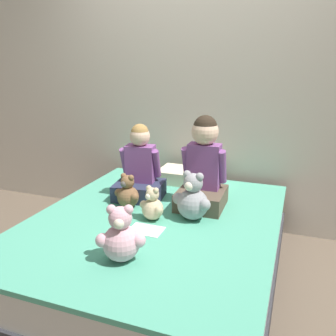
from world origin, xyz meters
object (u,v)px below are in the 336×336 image
(teddy_bear_at_foot_of_bed, at_px, (121,237))
(sign_card, at_px, (146,230))
(bed, at_px, (155,250))
(teddy_bear_held_by_right_child, at_px, (193,199))
(teddy_bear_held_by_left_child, at_px, (128,193))
(child_on_left, at_px, (140,170))
(teddy_bear_between_children, at_px, (152,206))
(child_on_right, at_px, (203,168))
(pillow_at_headboard, at_px, (190,176))

(teddy_bear_at_foot_of_bed, xyz_separation_m, sign_card, (-0.02, 0.36, -0.13))
(bed, xyz_separation_m, teddy_bear_held_by_right_child, (0.24, 0.08, 0.38))
(teddy_bear_held_by_left_child, xyz_separation_m, sign_card, (0.27, -0.29, -0.10))
(teddy_bear_held_by_left_child, bearing_deg, teddy_bear_at_foot_of_bed, -51.79)
(child_on_left, bearing_deg, teddy_bear_at_foot_of_bed, -78.96)
(teddy_bear_held_by_right_child, bearing_deg, teddy_bear_between_children, -144.72)
(bed, height_order, teddy_bear_between_children, teddy_bear_between_children)
(child_on_right, distance_m, sign_card, 0.63)
(child_on_left, bearing_deg, teddy_bear_held_by_left_child, -96.75)
(child_on_left, relative_size, sign_card, 2.70)
(bed, relative_size, teddy_bear_held_by_left_child, 7.81)
(teddy_bear_at_foot_of_bed, bearing_deg, pillow_at_headboard, 71.52)
(teddy_bear_held_by_left_child, distance_m, teddy_bear_between_children, 0.28)
(teddy_bear_between_children, relative_size, pillow_at_headboard, 0.44)
(teddy_bear_at_foot_of_bed, bearing_deg, child_on_left, 88.50)
(teddy_bear_held_by_left_child, xyz_separation_m, pillow_at_headboard, (0.25, 0.68, -0.05))
(bed, height_order, teddy_bear_held_by_right_child, teddy_bear_held_by_right_child)
(child_on_right, xyz_separation_m, teddy_bear_between_children, (-0.25, -0.36, -0.18))
(teddy_bear_between_children, bearing_deg, sign_card, -59.59)
(teddy_bear_held_by_left_child, xyz_separation_m, teddy_bear_held_by_right_child, (0.49, -0.03, 0.03))
(bed, xyz_separation_m, child_on_right, (0.24, 0.34, 0.52))
(sign_card, bearing_deg, pillow_at_headboard, 90.95)
(pillow_at_headboard, height_order, sign_card, pillow_at_headboard)
(bed, relative_size, pillow_at_headboard, 3.72)
(bed, distance_m, teddy_bear_held_by_left_child, 0.44)
(child_on_left, xyz_separation_m, teddy_bear_held_by_left_child, (0.00, -0.22, -0.11))
(bed, xyz_separation_m, teddy_bear_at_foot_of_bed, (0.04, -0.54, 0.37))
(teddy_bear_held_by_right_child, height_order, teddy_bear_at_foot_of_bed, teddy_bear_held_by_right_child)
(bed, xyz_separation_m, teddy_bear_held_by_left_child, (-0.25, 0.11, 0.34))
(child_on_right, height_order, sign_card, child_on_right)
(pillow_at_headboard, bearing_deg, child_on_left, -118.89)
(teddy_bear_between_children, bearing_deg, child_on_left, 147.37)
(sign_card, bearing_deg, teddy_bear_held_by_right_child, 49.85)
(child_on_left, distance_m, teddy_bear_held_by_left_child, 0.24)
(child_on_right, bearing_deg, teddy_bear_held_by_right_child, -91.23)
(teddy_bear_held_by_left_child, bearing_deg, sign_card, -32.95)
(child_on_left, height_order, teddy_bear_at_foot_of_bed, child_on_left)
(bed, height_order, child_on_left, child_on_left)
(teddy_bear_between_children, bearing_deg, teddy_bear_at_foot_of_bed, -63.37)
(bed, bearing_deg, teddy_bear_between_children, -111.76)
(child_on_right, bearing_deg, sign_card, -114.32)
(bed, height_order, teddy_bear_held_by_left_child, teddy_bear_held_by_left_child)
(teddy_bear_held_by_left_child, bearing_deg, teddy_bear_between_children, -13.48)
(teddy_bear_between_children, bearing_deg, child_on_right, 77.32)
(child_on_left, bearing_deg, sign_card, -69.37)
(teddy_bear_held_by_left_child, xyz_separation_m, teddy_bear_at_foot_of_bed, (0.29, -0.65, 0.03))
(child_on_right, distance_m, pillow_at_headboard, 0.56)
(teddy_bear_between_children, xyz_separation_m, sign_card, (0.02, -0.16, -0.09))
(teddy_bear_between_children, xyz_separation_m, teddy_bear_at_foot_of_bed, (0.04, -0.52, 0.03))
(teddy_bear_held_by_left_child, bearing_deg, teddy_bear_held_by_right_child, 10.83)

